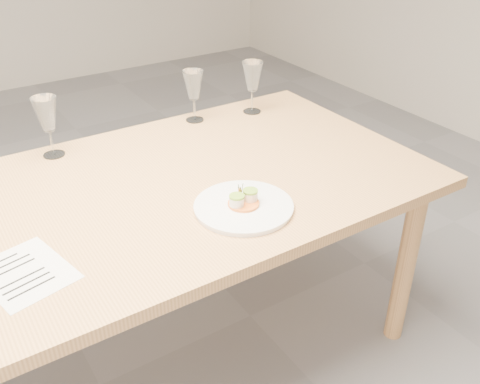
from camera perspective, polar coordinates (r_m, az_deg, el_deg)
dining_table at (r=1.70m, az=-17.72°, el=-4.19°), size 2.40×1.00×0.75m
dinner_plate at (r=1.60m, az=0.40°, el=-1.48°), size 0.30×0.30×0.08m
recipe_sheet at (r=1.47m, az=-21.97°, el=-7.96°), size 0.24×0.28×0.00m
wine_glass_1 at (r=1.98m, az=-19.95°, el=7.69°), size 0.09×0.09×0.22m
wine_glass_2 at (r=2.17m, az=-5.00°, el=11.19°), size 0.08×0.08×0.21m
wine_glass_3 at (r=2.25m, az=1.34°, el=12.14°), size 0.09×0.09×0.22m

